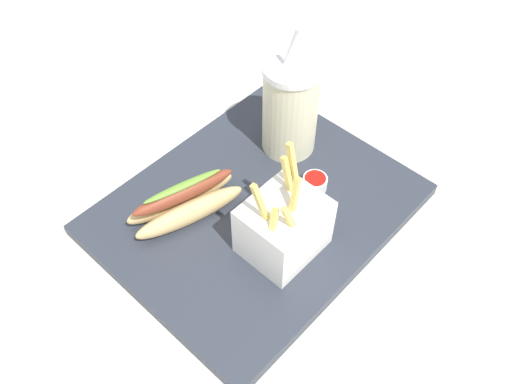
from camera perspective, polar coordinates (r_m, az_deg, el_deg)
The scene contains 6 objects.
ground_plane at distance 0.84m, azimuth 0.00°, elevation -2.60°, with size 2.40×2.40×0.02m, color silver.
food_tray at distance 0.83m, azimuth 0.00°, elevation -1.76°, with size 0.43×0.35×0.02m, color #2D333D.
soda_cup at distance 0.85m, azimuth 3.49°, elevation 8.57°, with size 0.09×0.09×0.22m.
fries_basket at distance 0.74m, azimuth 2.80°, elevation -3.52°, with size 0.10×0.09×0.16m.
hot_dog_1 at distance 0.80m, azimuth -7.19°, elevation -1.02°, with size 0.18×0.10×0.06m.
ketchup_cup_1 at distance 0.83m, azimuth 5.97°, elevation 0.96°, with size 0.04×0.04×0.02m.
Camera 1 is at (0.37, 0.34, 0.66)m, focal length 39.54 mm.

